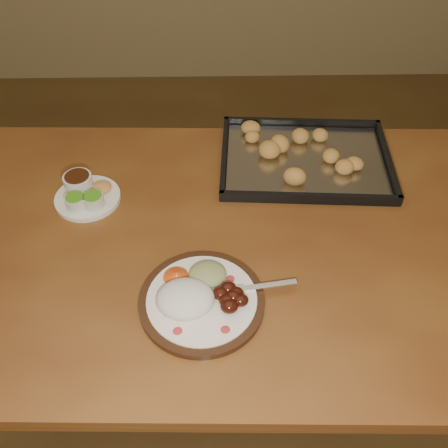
{
  "coord_description": "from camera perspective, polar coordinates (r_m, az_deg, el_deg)",
  "views": [
    {
      "loc": [
        0.22,
        -0.9,
        1.63
      ],
      "look_at": [
        0.24,
        -0.06,
        0.77
      ],
      "focal_mm": 40.0,
      "sensor_mm": 36.0,
      "label": 1
    }
  ],
  "objects": [
    {
      "name": "baking_tray",
      "position": [
        1.42,
        9.28,
        7.43
      ],
      "size": [
        0.49,
        0.37,
        0.05
      ],
      "rotation": [
        0.0,
        0.0,
        -0.06
      ],
      "color": "black",
      "rests_on": "dining_table"
    },
    {
      "name": "dinner_plate",
      "position": [
        1.07,
        -2.83,
        -8.36
      ],
      "size": [
        0.34,
        0.27,
        0.06
      ],
      "rotation": [
        0.0,
        0.0,
        0.17
      ],
      "color": "black",
      "rests_on": "dining_table"
    },
    {
      "name": "condiment_saucer",
      "position": [
        1.33,
        -15.59,
        3.39
      ],
      "size": [
        0.17,
        0.17,
        0.06
      ],
      "rotation": [
        0.0,
        0.0,
        0.39
      ],
      "color": "white",
      "rests_on": "dining_table"
    },
    {
      "name": "ground",
      "position": [
        1.88,
        -7.55,
        -15.25
      ],
      "size": [
        4.0,
        4.0,
        0.0
      ],
      "primitive_type": "plane",
      "color": "brown",
      "rests_on": "ground"
    },
    {
      "name": "dining_table",
      "position": [
        1.27,
        -0.76,
        -4.49
      ],
      "size": [
        1.52,
        0.94,
        0.75
      ],
      "rotation": [
        0.0,
        0.0,
        -0.03
      ],
      "color": "brown",
      "rests_on": "ground"
    }
  ]
}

